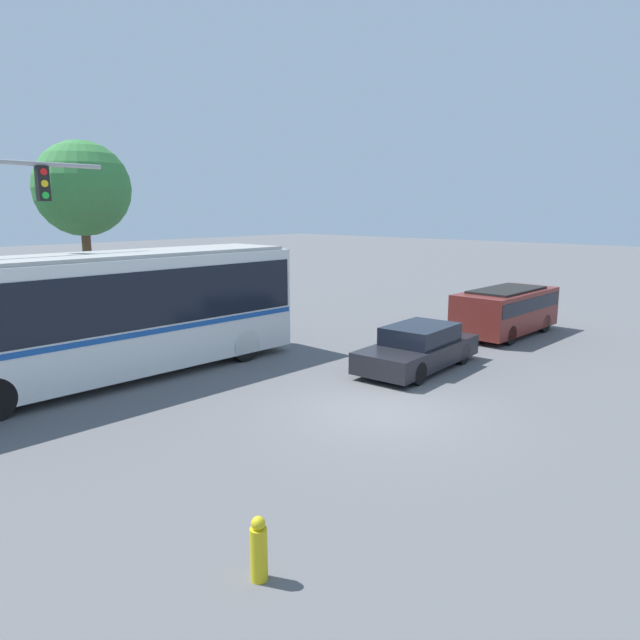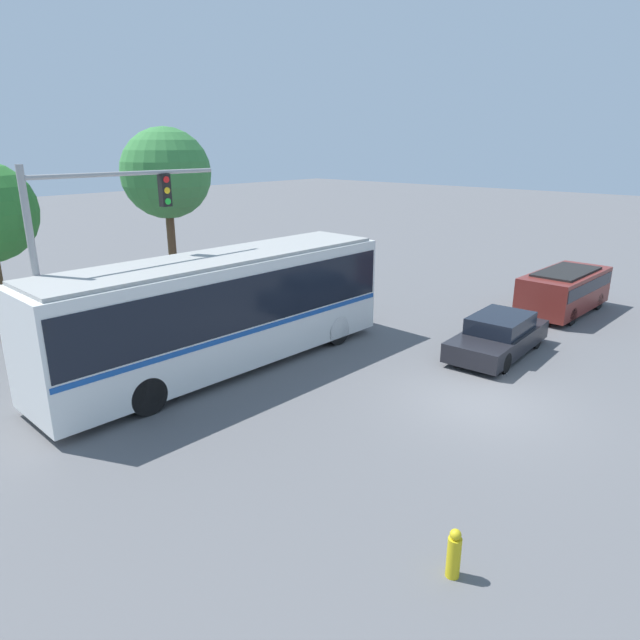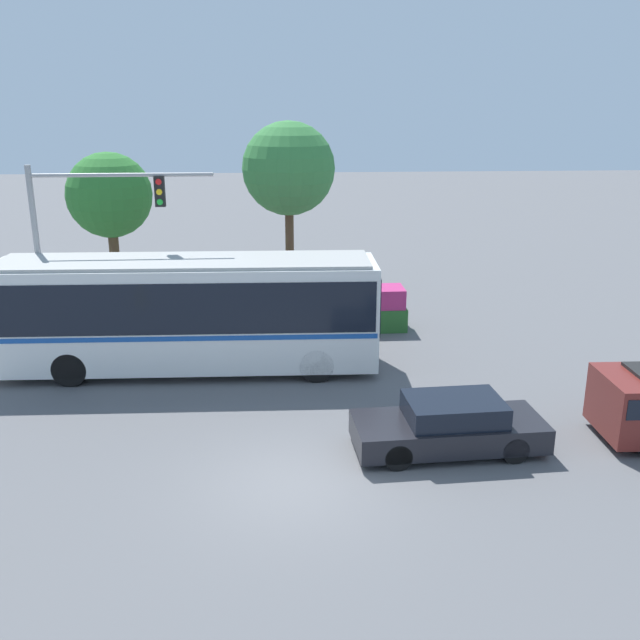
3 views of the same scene
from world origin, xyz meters
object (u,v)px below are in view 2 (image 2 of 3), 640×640
suv_left_lane (564,288)px  street_tree_centre (166,174)px  sedan_foreground (498,336)px  traffic_light_pole (85,243)px  city_bus (223,305)px  fire_hydrant (454,554)px

suv_left_lane → street_tree_centre: (-9.46, 12.96, 4.32)m
sedan_foreground → traffic_light_pole: (-9.86, 6.98, 3.45)m
suv_left_lane → street_tree_centre: 16.61m
city_bus → sedan_foreground: bearing=-39.1°
fire_hydrant → street_tree_centre: bearing=69.4°
traffic_light_pole → sedan_foreground: bearing=-35.3°
suv_left_lane → fire_hydrant: suv_left_lane is taller
suv_left_lane → city_bus: bearing=-21.8°
traffic_light_pole → fire_hydrant: traffic_light_pole is taller
city_bus → sedan_foreground: size_ratio=2.52×
city_bus → fire_hydrant: bearing=-106.7°
city_bus → street_tree_centre: bearing=67.8°
traffic_light_pole → street_tree_centre: bearing=43.2°
sedan_foreground → fire_hydrant: 10.43m
fire_hydrant → sedan_foreground: bearing=21.7°
suv_left_lane → fire_hydrant: 16.32m
traffic_light_pole → fire_hydrant: 11.43m
city_bus → street_tree_centre: 8.82m
suv_left_lane → fire_hydrant: size_ratio=5.65×
suv_left_lane → traffic_light_pole: traffic_light_pole is taller
city_bus → sedan_foreground: (6.60, -5.63, -1.34)m
sedan_foreground → fire_hydrant: sedan_foreground is taller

